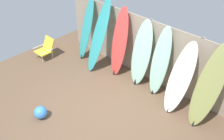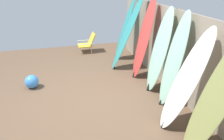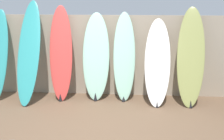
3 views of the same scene
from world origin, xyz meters
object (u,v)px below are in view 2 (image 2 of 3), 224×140
surfboard_seafoam_3 (159,51)px  surfboard_white_5 (186,81)px  surfboard_red_2 (144,39)px  beach_chair (88,43)px  surfboard_teal_1 (128,31)px  surfboard_teal_0 (125,28)px  surfboard_olive_6 (218,95)px  surfboard_seafoam_4 (174,61)px  beach_ball (32,82)px

surfboard_seafoam_3 → surfboard_white_5: size_ratio=1.07×
surfboard_red_2 → beach_chair: size_ratio=3.16×
surfboard_red_2 → surfboard_white_5: (2.05, -0.12, -0.13)m
surfboard_teal_1 → surfboard_seafoam_3: bearing=10.1°
surfboard_teal_0 → beach_chair: size_ratio=3.03×
surfboard_white_5 → surfboard_olive_6: surfboard_olive_6 is taller
surfboard_teal_0 → surfboard_olive_6: (4.10, -0.06, 0.03)m
surfboard_teal_1 → surfboard_seafoam_4: (1.99, 0.25, -0.12)m
surfboard_olive_6 → beach_chair: size_ratio=3.13×
surfboard_red_2 → surfboard_teal_1: bearing=-163.3°
surfboard_olive_6 → beach_chair: surfboard_olive_6 is taller
surfboard_red_2 → beach_chair: 2.61m
surfboard_teal_1 → surfboard_olive_6: 3.36m
surfboard_red_2 → surfboard_seafoam_4: surfboard_red_2 is taller
surfboard_olive_6 → surfboard_teal_1: bearing=-178.2°
surfboard_red_2 → surfboard_white_5: bearing=-3.3°
surfboard_teal_0 → beach_chair: surfboard_teal_0 is taller
surfboard_olive_6 → beach_chair: 5.16m
beach_chair → surfboard_olive_6: bearing=24.0°
surfboard_teal_1 → surfboard_red_2: size_ratio=1.05×
beach_ball → surfboard_olive_6: bearing=43.0°
surfboard_teal_0 → beach_ball: surfboard_teal_0 is taller
surfboard_teal_0 → surfboard_red_2: bearing=1.1°
beach_chair → beach_ball: bearing=-23.6°
surfboard_seafoam_4 → beach_chair: 3.86m
surfboard_red_2 → beach_ball: bearing=-91.6°
surfboard_teal_0 → surfboard_seafoam_3: (2.12, 0.08, -0.03)m
surfboard_teal_0 → beach_chair: bearing=-133.2°
surfboard_teal_1 → surfboard_seafoam_4: surfboard_teal_1 is taller
surfboard_teal_0 → surfboard_olive_6: size_ratio=0.97×
beach_chair → beach_ball: 2.80m
surfboard_seafoam_3 → beach_ball: 2.98m
surfboard_seafoam_4 → surfboard_seafoam_3: bearing=-180.0°
beach_ball → surfboard_teal_1: bearing=102.6°
beach_chair → surfboard_seafoam_3: bearing=32.9°
surfboard_teal_0 → surfboard_seafoam_3: bearing=2.2°
surfboard_olive_6 → beach_chair: (-5.03, -0.93, -0.67)m
surfboard_teal_1 → surfboard_olive_6: (3.36, 0.10, -0.06)m
surfboard_teal_0 → surfboard_seafoam_3: 2.13m
surfboard_seafoam_3 → surfboard_olive_6: surfboard_olive_6 is taller
surfboard_olive_6 → surfboard_red_2: bearing=178.2°
surfboard_red_2 → beach_chair: (-2.31, -1.02, -0.67)m
surfboard_white_5 → beach_chair: bearing=-168.3°
beach_chair → surfboard_teal_1: bearing=39.9°
surfboard_red_2 → surfboard_seafoam_4: (1.36, 0.05, -0.06)m
surfboard_white_5 → beach_ball: bearing=-129.4°
surfboard_seafoam_3 → beach_chair: surfboard_seafoam_3 is taller
surfboard_seafoam_4 → surfboard_teal_0: bearing=-178.3°
surfboard_teal_0 → surfboard_teal_1: (0.74, -0.17, 0.09)m
surfboard_white_5 → surfboard_olive_6: 0.69m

